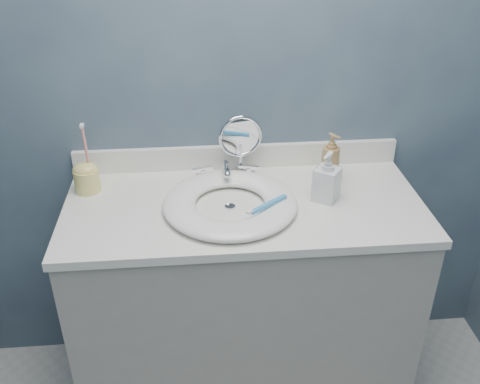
{
  "coord_description": "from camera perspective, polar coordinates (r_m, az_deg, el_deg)",
  "views": [
    {
      "loc": [
        -0.15,
        -0.57,
        1.83
      ],
      "look_at": [
        -0.02,
        0.94,
        0.94
      ],
      "focal_mm": 40.0,
      "sensor_mm": 36.0,
      "label": 1
    }
  ],
  "objects": [
    {
      "name": "backsplash",
      "position": [
        2.03,
        -0.28,
        3.8
      ],
      "size": [
        1.22,
        0.02,
        0.09
      ],
      "primitive_type": "cube",
      "color": "white",
      "rests_on": "countertop"
    },
    {
      "name": "soap_bottle_amber",
      "position": [
        1.93,
        9.64,
        3.56
      ],
      "size": [
        0.1,
        0.1,
        0.19
      ],
      "primitive_type": "imported",
      "rotation": [
        0.0,
        0.0,
        0.56
      ],
      "color": "#A07D48",
      "rests_on": "countertop"
    },
    {
      "name": "basin",
      "position": [
        1.78,
        -1.07,
        -1.19
      ],
      "size": [
        0.45,
        0.45,
        0.04
      ],
      "primitive_type": null,
      "color": "white",
      "rests_on": "countertop"
    },
    {
      "name": "drain",
      "position": [
        1.79,
        -1.07,
        -1.6
      ],
      "size": [
        0.04,
        0.04,
        0.01
      ],
      "primitive_type": "cylinder",
      "color": "silver",
      "rests_on": "countertop"
    },
    {
      "name": "soap_bottle_clear",
      "position": [
        1.82,
        9.28,
        1.65
      ],
      "size": [
        0.11,
        0.11,
        0.17
      ],
      "primitive_type": "imported",
      "rotation": [
        0.0,
        0.0,
        -0.61
      ],
      "color": "silver",
      "rests_on": "countertop"
    },
    {
      "name": "vanity_cabinet",
      "position": [
        2.09,
        0.39,
        -11.84
      ],
      "size": [
        1.2,
        0.55,
        0.85
      ],
      "primitive_type": "cube",
      "color": "#A6A198",
      "rests_on": "ground"
    },
    {
      "name": "back_wall",
      "position": [
        1.93,
        -0.34,
        11.29
      ],
      "size": [
        2.2,
        0.02,
        2.4
      ],
      "primitive_type": "cube",
      "color": "#404B60",
      "rests_on": "ground"
    },
    {
      "name": "countertop",
      "position": [
        1.83,
        0.43,
        -1.54
      ],
      "size": [
        1.22,
        0.57,
        0.03
      ],
      "primitive_type": "cube",
      "color": "white",
      "rests_on": "vanity_cabinet"
    },
    {
      "name": "toothbrush_lying",
      "position": [
        1.72,
        2.92,
        -1.41
      ],
      "size": [
        0.15,
        0.12,
        0.02
      ],
      "rotation": [
        0.0,
        0.0,
        0.65
      ],
      "color": "#3B92D2",
      "rests_on": "basin"
    },
    {
      "name": "toothbrush_holder",
      "position": [
        1.94,
        -16.06,
        1.65
      ],
      "size": [
        0.09,
        0.09,
        0.26
      ],
      "rotation": [
        0.0,
        0.0,
        -0.01
      ],
      "color": "#E9DA74",
      "rests_on": "countertop"
    },
    {
      "name": "makeup_mirror",
      "position": [
        1.93,
        0.05,
        5.21
      ],
      "size": [
        0.16,
        0.09,
        0.24
      ],
      "rotation": [
        0.0,
        0.0,
        0.13
      ],
      "color": "silver",
      "rests_on": "countertop"
    },
    {
      "name": "faucet",
      "position": [
        1.95,
        -1.51,
        2.03
      ],
      "size": [
        0.25,
        0.13,
        0.07
      ],
      "color": "silver",
      "rests_on": "countertop"
    }
  ]
}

